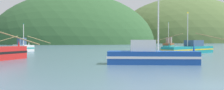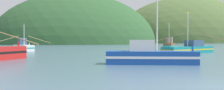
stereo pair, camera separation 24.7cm
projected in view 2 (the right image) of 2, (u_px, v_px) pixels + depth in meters
The scene contains 7 objects.
ground_plane at pixel (210, 86), 11.40m from camera, with size 600.00×600.00×0.00m, color slate.
hill_mid_right at pixel (76, 44), 156.14m from camera, with size 104.11×83.29×63.99m, color #2D562D.
hill_mid_left at pixel (187, 43), 236.41m from camera, with size 144.38×115.50×87.48m, color #516B38.
fishing_boat_teal at pixel (190, 49), 40.32m from camera, with size 11.89×17.20×6.82m.
fishing_boat_white at pixel (23, 47), 50.03m from camera, with size 11.09×8.27×5.68m.
fishing_boat_brown at pixel (169, 45), 61.42m from camera, with size 6.45×8.18×6.84m.
fishing_boat_blue at pixel (150, 56), 21.90m from camera, with size 8.44×4.54×6.62m.
Camera 2 is at (-7.25, -9.90, 2.14)m, focal length 38.72 mm.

